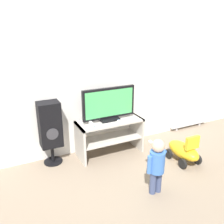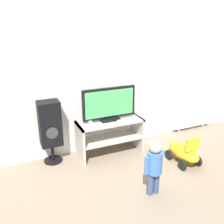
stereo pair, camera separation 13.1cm
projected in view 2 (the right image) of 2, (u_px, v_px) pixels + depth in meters
ground_plane at (115, 159)px, 3.93m from camera, size 16.00×16.00×0.00m
wall_back at (102, 71)px, 3.93m from camera, size 10.00×0.06×2.60m
tv_stand at (110, 132)px, 3.99m from camera, size 1.04×0.44×0.58m
television at (109, 104)px, 3.85m from camera, size 0.86×0.20×0.53m
game_console at (92, 124)px, 3.71m from camera, size 0.04×0.17×0.05m
remote_primary at (128, 120)px, 3.89m from camera, size 0.04×0.13×0.03m
remote_secondary at (119, 121)px, 3.88m from camera, size 0.10×0.13×0.03m
child at (154, 163)px, 3.02m from camera, size 0.28×0.43×0.74m
speaker_tower at (50, 125)px, 3.67m from camera, size 0.31×0.28×0.97m
ride_on_toy at (184, 152)px, 3.78m from camera, size 0.33×0.60×0.49m
radiator at (193, 111)px, 4.91m from camera, size 0.87×0.08×0.70m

